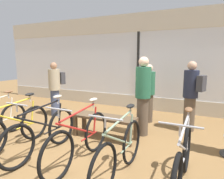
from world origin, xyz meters
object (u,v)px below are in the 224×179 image
bicycle_right (120,152)px  customer_near_rack (148,92)px  bicycle_center_right (80,140)px  customer_mid_floor (55,87)px  bicycle_left (14,128)px  customer_near_bench (191,94)px  customer_by_window (143,94)px  display_bench (105,120)px  bicycle_far_right (183,161)px  bicycle_center_left (42,133)px

bicycle_right → customer_near_rack: (-0.38, 2.74, 0.42)m
bicycle_center_right → customer_mid_floor: size_ratio=1.12×
bicycle_left → customer_mid_floor: size_ratio=1.08×
customer_near_bench → customer_by_window: bearing=-141.2°
bicycle_left → customer_mid_floor: 2.32m
customer_mid_floor → bicycle_center_right: bearing=-41.0°
bicycle_center_right → customer_near_bench: bearing=58.7°
bicycle_right → display_bench: bearing=126.8°
customer_mid_floor → customer_near_bench: customer_near_bench is taller
bicycle_right → customer_near_rack: size_ratio=1.09×
bicycle_right → customer_near_bench: size_ratio=1.03×
customer_near_rack → customer_mid_floor: size_ratio=0.98×
customer_near_rack → customer_by_window: (0.15, -0.98, 0.11)m
bicycle_left → customer_near_rack: size_ratio=1.11×
bicycle_far_right → customer_by_window: 2.02m
customer_by_window → customer_near_rack: bearing=98.8°
customer_by_window → customer_mid_floor: 2.88m
bicycle_center_left → bicycle_center_right: size_ratio=0.99×
bicycle_center_right → customer_near_bench: 2.89m
bicycle_left → customer_by_window: customer_by_window is taller
bicycle_center_left → display_bench: bearing=61.6°
customer_mid_floor → bicycle_far_right: bearing=-26.8°
customer_mid_floor → customer_near_rack: bearing=13.1°
bicycle_center_left → customer_mid_floor: 2.61m
customer_near_rack → customer_near_bench: 1.12m
bicycle_left → display_bench: size_ratio=1.25×
display_bench → customer_by_window: (0.69, 0.53, 0.54)m
bicycle_right → customer_by_window: customer_by_window is taller
bicycle_far_right → display_bench: (-1.76, 1.10, 0.00)m
bicycle_center_left → customer_mid_floor: bearing=126.6°
display_bench → customer_near_bench: (1.63, 1.29, 0.50)m
bicycle_center_left → bicycle_center_right: bearing=3.2°
bicycle_right → display_bench: (-0.91, 1.22, -0.00)m
bicycle_far_right → display_bench: bicycle_far_right is taller
bicycle_right → customer_near_bench: customer_near_bench is taller
bicycle_left → bicycle_center_left: 0.68m
customer_mid_floor → customer_near_bench: size_ratio=0.97×
bicycle_far_right → customer_near_rack: size_ratio=1.13×
bicycle_left → customer_by_window: 2.72m
bicycle_center_left → bicycle_right: 1.55m
customer_by_window → customer_near_bench: 1.21m
display_bench → bicycle_far_right: bearing=-31.9°
bicycle_left → bicycle_far_right: (3.07, 0.13, 0.00)m
display_bench → customer_near_rack: 1.66m
bicycle_center_right → display_bench: (-0.15, 1.14, -0.00)m
bicycle_center_right → display_bench: 1.15m
bicycle_left → bicycle_center_right: (1.47, 0.09, 0.01)m
customer_near_bench → bicycle_far_right: bearing=-87.0°
display_bench → customer_by_window: 1.02m
bicycle_right → display_bench: bicycle_right is taller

